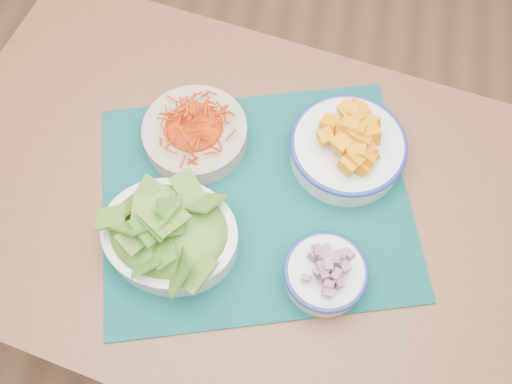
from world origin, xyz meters
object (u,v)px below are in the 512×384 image
lettuce_bowl (169,231)px  onion_bowl (326,273)px  squash_bowl (349,143)px  carrot_bowl (195,131)px  table (231,219)px  placemat (256,200)px

lettuce_bowl → onion_bowl: bearing=-0.3°
squash_bowl → onion_bowl: 0.23m
carrot_bowl → squash_bowl: squash_bowl is taller
squash_bowl → onion_bowl: squash_bowl is taller
table → squash_bowl: size_ratio=5.22×
placemat → onion_bowl: size_ratio=3.27×
lettuce_bowl → onion_bowl: lettuce_bowl is taller
table → onion_bowl: bearing=-24.3°
table → placemat: bearing=5.5°
placemat → onion_bowl: 0.18m
lettuce_bowl → table: bearing=58.7°
table → carrot_bowl: carrot_bowl is taller
placemat → carrot_bowl: bearing=125.4°
placemat → onion_bowl: (0.13, -0.12, 0.03)m
placemat → squash_bowl: 0.19m
table → onion_bowl: 0.27m
lettuce_bowl → carrot_bowl: bearing=95.3°
carrot_bowl → squash_bowl: bearing=2.7°
squash_bowl → onion_bowl: bearing=-92.5°
table → onion_bowl: (0.18, -0.13, 0.15)m
carrot_bowl → onion_bowl: size_ratio=1.47×
placemat → onion_bowl: bearing=-59.3°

